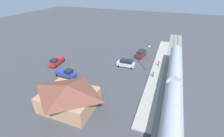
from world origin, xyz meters
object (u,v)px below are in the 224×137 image
Objects in this scene: pedestrian_on_platform at (153,74)px; pickup_blue at (66,73)px; light_pole_near_platform at (148,55)px; pedestrian_waiting_far at (159,63)px; suv_silver at (126,63)px; suv_maroon at (141,54)px; station_building at (68,96)px; pickup_red at (56,61)px; passenger_train at (170,128)px.

pickup_blue is (20.52, 7.24, -0.25)m from pedestrian_on_platform.
light_pole_near_platform is at bearing -150.16° from pickup_blue.
suv_silver reaches higher than pedestrian_waiting_far.
pedestrian_on_platform is at bearing -160.57° from pickup_blue.
suv_maroon is 24.08m from pickup_blue.
suv_maroon is 9.53m from light_pole_near_platform.
suv_silver is at bearing -139.83° from pickup_blue.
station_building reaches higher than suv_silver.
pedestrian_waiting_far is 0.24× the size of light_pole_near_platform.
light_pole_near_platform is at bearing 179.46° from suv_silver.
pickup_blue reaches higher than pedestrian_waiting_far.
suv_maroon reaches higher than pickup_red.
suv_silver is at bearing -162.55° from pickup_red.
pickup_blue is at bearing -51.22° from station_building.
station_building is at bearing 60.07° from light_pole_near_platform.
pickup_red reaches higher than pedestrian_on_platform.
station_building is 1.90× the size of pickup_red.
passenger_train is 35.01m from pickup_red.
station_building is 28.86m from suv_maroon.
pedestrian_waiting_far is at bearing -159.71° from suv_silver.
suv_silver is (-5.38, -19.51, -1.39)m from station_building.
pickup_blue is (-6.57, 4.58, 0.00)m from pickup_red.
suv_silver is 0.89× the size of pickup_blue.
passenger_train is at bearing 108.25° from light_pole_near_platform.
passenger_train is 8.28× the size of light_pole_near_platform.
station_building is 20.28m from suv_silver.
light_pole_near_platform is at bearing -119.93° from station_building.
suv_silver is at bearing -0.54° from light_pole_near_platform.
station_building is at bearing 135.50° from pickup_red.
station_building reaches higher than pickup_blue.
station_building is 6.16× the size of pedestrian_on_platform.
passenger_train is 24.28m from suv_silver.
pedestrian_waiting_far is 5.31m from light_pole_near_platform.
passenger_train reaches higher than suv_silver.
suv_silver reaches higher than pickup_red.
suv_maroon is 0.93× the size of pickup_blue.
pickup_red is at bearing 33.36° from suv_maroon.
pedestrian_on_platform is at bearing -129.58° from station_building.
pedestrian_on_platform and pedestrian_waiting_far have the same top height.
pedestrian_on_platform is at bearing 85.05° from pedestrian_waiting_far.
pickup_blue is at bearing 19.43° from pedestrian_on_platform.
suv_maroon reaches higher than pickup_blue.
station_building reaches higher than suv_maroon.
pickup_red is at bearing -24.81° from passenger_train.
pedestrian_on_platform is 12.80m from suv_maroon.
pedestrian_on_platform is at bearing 115.35° from suv_maroon.
suv_maroon and suv_silver have the same top height.
passenger_train is at bearing 176.28° from station_building.
pedestrian_on_platform is 8.65m from suv_silver.
suv_silver reaches higher than pedestrian_on_platform.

